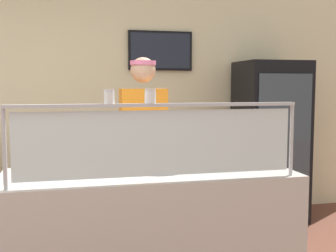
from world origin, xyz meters
TOP-DOWN VIEW (x-y plane):
  - shop_rear_unit at (0.97, 2.45)m, footprint 6.33×0.13m
  - serving_counter at (0.97, 0.36)m, footprint 1.93×0.73m
  - sneeze_guard at (0.97, 0.06)m, footprint 1.76×0.06m
  - pizza_tray at (1.04, 0.43)m, footprint 0.42×0.42m
  - pizza_server at (1.05, 0.41)m, footprint 0.14×0.29m
  - parmesan_shaker at (0.67, 0.06)m, footprint 0.06×0.06m
  - pepper_flake_shaker at (0.91, 0.06)m, footprint 0.07×0.07m
  - worker_figure at (1.06, 1.12)m, footprint 0.41×0.50m
  - drink_fridge at (2.67, 2.01)m, footprint 0.71×0.66m

SIDE VIEW (x-z plane):
  - serving_counter at x=0.97m, z-range 0.00..0.95m
  - drink_fridge at x=2.67m, z-range 0.00..1.80m
  - pizza_tray at x=1.04m, z-range 0.95..0.98m
  - pizza_server at x=1.05m, z-range 0.99..0.99m
  - worker_figure at x=1.06m, z-range 0.13..1.89m
  - sneeze_guard at x=0.97m, z-range 1.01..1.48m
  - shop_rear_unit at x=0.97m, z-range 0.01..2.71m
  - parmesan_shaker at x=0.67m, z-range 1.42..1.50m
  - pepper_flake_shaker at x=0.91m, z-range 1.42..1.50m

